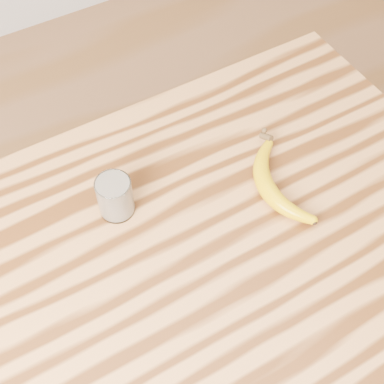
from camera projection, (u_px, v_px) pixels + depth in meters
room at (184, 73)px, 0.61m from camera, size 4.04×4.04×2.70m
table at (187, 289)px, 1.08m from camera, size 1.20×0.80×0.90m
smoothie_glass at (115, 196)px, 1.00m from camera, size 0.07×0.07×0.09m
banana at (266, 187)px, 1.05m from camera, size 0.16×0.31×0.04m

